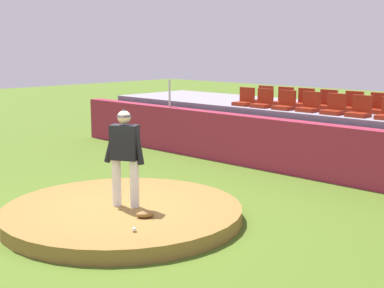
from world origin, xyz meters
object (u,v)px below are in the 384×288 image
Objects in this scene: stadium_chair_2 at (285,104)px; stadium_chair_9 at (304,101)px; baseball at (134,229)px; stadium_chair_3 at (309,105)px; stadium_chair_7 at (264,98)px; fielding_glove at (145,214)px; pitcher at (125,150)px; stadium_chair_5 at (360,110)px; stadium_chair_1 at (263,102)px; stadium_chair_8 at (284,99)px; stadium_chair_12 at (378,107)px; stadium_chair_11 at (352,105)px; stadium_chair_10 at (327,103)px; stadium_chair_0 at (245,100)px; stadium_chair_4 at (334,108)px.

stadium_chair_2 and stadium_chair_9 have the same top height.
stadium_chair_3 reaches higher than baseball.
fielding_glove is at bearing 111.84° from stadium_chair_7.
pitcher reaches higher than stadium_chair_5.
stadium_chair_1 and stadium_chair_8 have the same top height.
stadium_chair_5 is at bearing 89.66° from stadium_chair_12.
stadium_chair_11 is at bearing -144.59° from fielding_glove.
stadium_chair_10 is at bearing 1.35° from stadium_chair_12.
stadium_chair_2 is at bearing 32.89° from stadium_chair_11.
stadium_chair_10 is (-0.00, 0.85, 0.00)m from stadium_chair_3.
pitcher is 1.70m from baseball.
stadium_chair_12 reaches higher than fielding_glove.
stadium_chair_9 is (-1.49, 7.13, 1.28)m from fielding_glove.
stadium_chair_2 is at bearing 126.37° from stadium_chair_8.
fielding_glove is 0.60× the size of stadium_chair_10.
pitcher is at bearing 103.68° from stadium_chair_1.
stadium_chair_8 is (-2.16, 7.12, 1.28)m from fielding_glove.
stadium_chair_3 is 1.00× the size of stadium_chair_5.
stadium_chair_0 and stadium_chair_1 have the same top height.
stadium_chair_11 is at bearing -53.65° from stadium_chair_5.
stadium_chair_10 is (-0.74, 0.90, 0.00)m from stadium_chair_4.
stadium_chair_0 is at bearing 32.86° from stadium_chair_9.
stadium_chair_1 is at bearing -125.52° from fielding_glove.
stadium_chair_0 is 1.12m from stadium_chair_8.
stadium_chair_2 is at bearing 146.33° from stadium_chair_7.
stadium_chair_11 is (0.73, 0.01, 0.00)m from stadium_chair_10.
stadium_chair_1 and stadium_chair_10 have the same top height.
pitcher is 6.20m from stadium_chair_1.
stadium_chair_9 is 2.12m from stadium_chair_12.
stadium_chair_2 is at bearing 4.88° from stadium_chair_3.
stadium_chair_7 is 1.36m from stadium_chair_9.
stadium_chair_2 is 1.65m from stadium_chair_7.
stadium_chair_5 is 1.00× the size of stadium_chair_8.
stadium_chair_7 is at bearing -14.68° from stadium_chair_5.
stadium_chair_0 is 1.00× the size of stadium_chair_12.
stadium_chair_7 is at bearing -22.46° from stadium_chair_3.
stadium_chair_11 is (2.10, 0.00, 0.00)m from stadium_chair_8.
stadium_chair_10 is at bearing 0.71° from stadium_chair_11.
stadium_chair_9 reaches higher than baseball.
stadium_chair_5 is 1.00× the size of stadium_chair_7.
stadium_chair_9 is (1.37, 0.88, 0.00)m from stadium_chair_0.
stadium_chair_1 is 2.98m from stadium_chair_12.
stadium_chair_9 is (-1.91, 7.71, 1.30)m from baseball.
fielding_glove is at bearing 84.29° from stadium_chair_5.
pitcher is 3.51× the size of stadium_chair_5.
stadium_chair_11 reaches higher than fielding_glove.
stadium_chair_0 and stadium_chair_12 have the same top height.
pitcher reaches higher than stadium_chair_2.
stadium_chair_8 is (0.04, 0.91, 0.00)m from stadium_chair_1.
baseball is 0.15× the size of stadium_chair_9.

